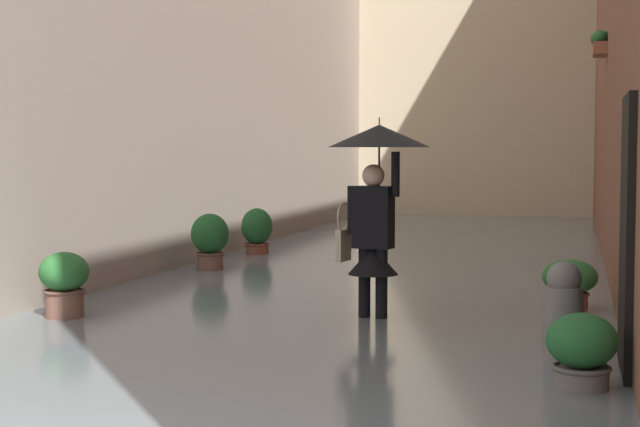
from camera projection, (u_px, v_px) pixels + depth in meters
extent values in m
plane|color=slate|center=(399.00, 270.00, 14.48)|extent=(60.00, 60.00, 0.00)
cube|color=slate|center=(399.00, 266.00, 14.47)|extent=(6.65, 26.88, 0.12)
cube|color=black|center=(628.00, 242.00, 7.33)|extent=(0.08, 1.10, 2.20)
cube|color=#9E563D|center=(600.00, 50.00, 14.43)|extent=(0.20, 0.70, 0.18)
ellipsoid|color=#23602D|center=(600.00, 39.00, 14.42)|extent=(0.28, 0.76, 0.24)
cube|color=beige|center=(478.00, 4.00, 25.06)|extent=(9.45, 1.80, 11.05)
cube|color=#4C4233|center=(364.00, 324.00, 9.73)|extent=(0.15, 0.25, 0.10)
cylinder|color=black|center=(364.00, 284.00, 9.70)|extent=(0.14, 0.14, 0.72)
cube|color=#4C4233|center=(381.00, 326.00, 9.66)|extent=(0.15, 0.25, 0.10)
cylinder|color=black|center=(381.00, 285.00, 9.63)|extent=(0.14, 0.14, 0.72)
cube|color=black|center=(373.00, 217.00, 9.62)|extent=(0.41, 0.27, 0.61)
cone|color=black|center=(373.00, 260.00, 9.65)|extent=(0.57, 0.57, 0.28)
sphere|color=#DBB293|center=(373.00, 176.00, 9.60)|extent=(0.22, 0.22, 0.22)
cylinder|color=black|center=(395.00, 174.00, 9.51)|extent=(0.10, 0.10, 0.44)
cylinder|color=black|center=(352.00, 210.00, 9.71)|extent=(0.10, 0.10, 0.48)
cylinder|color=black|center=(379.00, 161.00, 9.56)|extent=(0.02, 0.02, 0.49)
cone|color=black|center=(379.00, 136.00, 9.55)|extent=(1.01, 1.01, 0.22)
cylinder|color=black|center=(379.00, 122.00, 9.54)|extent=(0.01, 0.01, 0.08)
cube|color=beige|center=(343.00, 245.00, 9.75)|extent=(0.10, 0.29, 0.32)
torus|color=beige|center=(343.00, 217.00, 9.73)|extent=(0.07, 0.30, 0.30)
cylinder|color=brown|center=(257.00, 253.00, 15.64)|extent=(0.37, 0.37, 0.27)
torus|color=brown|center=(257.00, 244.00, 15.63)|extent=(0.40, 0.40, 0.04)
ellipsoid|color=#23602D|center=(257.00, 226.00, 15.61)|extent=(0.50, 0.50, 0.58)
cylinder|color=#9E563D|center=(569.00, 307.00, 10.20)|extent=(0.38, 0.38, 0.28)
torus|color=brown|center=(570.00, 294.00, 10.19)|extent=(0.41, 0.41, 0.04)
ellipsoid|color=#2D7033|center=(570.00, 277.00, 10.18)|extent=(0.57, 0.57, 0.36)
cylinder|color=brown|center=(65.00, 310.00, 9.71)|extent=(0.38, 0.38, 0.38)
torus|color=brown|center=(64.00, 291.00, 9.70)|extent=(0.42, 0.42, 0.04)
ellipsoid|color=#2D7033|center=(64.00, 272.00, 9.68)|extent=(0.49, 0.49, 0.39)
cylinder|color=brown|center=(210.00, 266.00, 13.55)|extent=(0.37, 0.37, 0.35)
torus|color=brown|center=(210.00, 254.00, 13.54)|extent=(0.41, 0.41, 0.04)
ellipsoid|color=#23602D|center=(210.00, 234.00, 13.52)|extent=(0.53, 0.53, 0.56)
cylinder|color=#66605B|center=(581.00, 387.00, 6.83)|extent=(0.38, 0.38, 0.27)
torus|color=#56524E|center=(581.00, 368.00, 6.82)|extent=(0.42, 0.42, 0.04)
ellipsoid|color=#23602D|center=(582.00, 340.00, 6.81)|extent=(0.50, 0.50, 0.39)
cylinder|color=slate|center=(563.00, 332.00, 7.64)|extent=(0.30, 0.30, 0.72)
sphere|color=slate|center=(564.00, 278.00, 7.62)|extent=(0.27, 0.27, 0.27)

